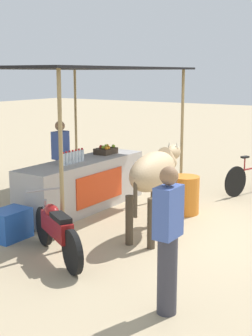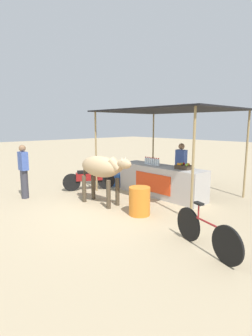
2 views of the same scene
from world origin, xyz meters
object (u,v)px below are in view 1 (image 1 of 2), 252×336
fruit_crate (106,150)px  vendor_behind_counter (61,160)px  bicycle_leaning (250,178)px  water_barrel (185,195)px  cow (155,173)px  motorcycle_parked (56,229)px  cooler_box (10,224)px  passerby_on_street (168,240)px  stall_counter (83,184)px

fruit_crate → vendor_behind_counter: bearing=130.5°
bicycle_leaning → water_barrel: bearing=166.8°
cow → motorcycle_parked: (-1.58, 0.68, -0.60)m
motorcycle_parked → cow: bearing=-23.3°
motorcycle_parked → bicycle_leaning: (5.09, -1.04, -0.08)m
vendor_behind_counter → bicycle_leaning: size_ratio=1.04×
fruit_crate → cow: 2.40m
vendor_behind_counter → water_barrel: size_ratio=2.31×
cooler_box → vendor_behind_counter: bearing=21.3°
fruit_crate → cooler_box: 2.90m
vendor_behind_counter → motorcycle_parked: bearing=-139.8°
water_barrel → fruit_crate: bearing=89.7°
vendor_behind_counter → passerby_on_street: 4.97m
passerby_on_street → cooler_box: bearing=78.1°
stall_counter → motorcycle_parked: size_ratio=1.85×
stall_counter → cow: cow is taller
cow → fruit_crate: bearing=55.1°
stall_counter → water_barrel: stall_counter is taller
vendor_behind_counter → cooler_box: bearing=-158.7°
fruit_crate → bicycle_leaning: 3.24m
cow → cooler_box: bearing=127.8°
cooler_box → motorcycle_parked: 1.17m
bicycle_leaning → passerby_on_street: bearing=-169.6°
bicycle_leaning → passerby_on_street: passerby_on_street is taller
stall_counter → vendor_behind_counter: size_ratio=1.82×
stall_counter → cooler_box: 1.99m
cow → motorcycle_parked: 1.83m
cow → passerby_on_street: bearing=-146.4°
fruit_crate → bicycle_leaning: size_ratio=0.28×
cow → bicycle_leaning: size_ratio=1.16×
motorcycle_parked → passerby_on_street: 2.17m
vendor_behind_counter → bicycle_leaning: 4.12m
fruit_crate → motorcycle_parked: bearing=-156.4°
passerby_on_street → vendor_behind_counter: bearing=54.8°
cow → passerby_on_street: passerby_on_street is taller
stall_counter → cooler_box: bearing=-177.2°
stall_counter → passerby_on_street: 4.25m
stall_counter → vendor_behind_counter: vendor_behind_counter is taller
water_barrel → motorcycle_parked: motorcycle_parked is taller
motorcycle_parked → bicycle_leaning: motorcycle_parked is taller
fruit_crate → passerby_on_street: (-3.46, -3.36, -0.18)m
fruit_crate → cow: (-1.37, -1.97, -0.00)m
motorcycle_parked → passerby_on_street: size_ratio=0.98×
water_barrel → bicycle_leaning: 2.21m
stall_counter → fruit_crate: (0.81, 0.05, 0.55)m
motorcycle_parked → bicycle_leaning: size_ratio=1.02×
vendor_behind_counter → cow: vendor_behind_counter is taller
bicycle_leaning → stall_counter: bearing=142.3°
vendor_behind_counter → water_barrel: bearing=-76.9°
fruit_crate → passerby_on_street: 4.82m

